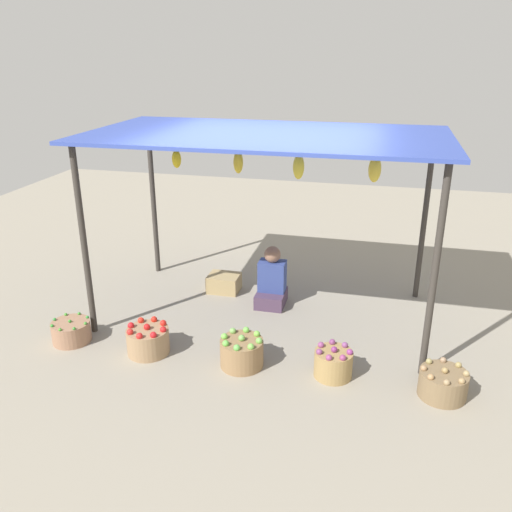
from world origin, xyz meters
TOP-DOWN VIEW (x-y plane):
  - ground_plane at (0.00, 0.00)m, footprint 14.00×14.00m
  - market_stall_structure at (0.01, 0.01)m, footprint 3.99×2.15m
  - vendor_person at (0.02, 0.26)m, footprint 0.36×0.44m
  - basket_green_chilies at (-1.97, -1.20)m, footprint 0.43×0.43m
  - basket_red_tomatoes at (-1.03, -1.21)m, footprint 0.46×0.46m
  - basket_green_apples at (0.02, -1.22)m, footprint 0.45×0.45m
  - basket_purple_onions at (0.97, -1.19)m, footprint 0.39×0.39m
  - basket_potatoes at (2.01, -1.27)m, footprint 0.45×0.45m
  - wooden_crate_near_vendor at (-0.69, 0.49)m, footprint 0.42×0.34m

SIDE VIEW (x-z plane):
  - ground_plane at x=0.00m, z-range 0.00..0.00m
  - wooden_crate_near_vendor at x=-0.69m, z-range 0.00..0.23m
  - basket_green_chilies at x=-1.97m, z-range -0.01..0.25m
  - basket_potatoes at x=2.01m, z-range -0.02..0.29m
  - basket_purple_onions at x=0.97m, z-range -0.02..0.31m
  - basket_red_tomatoes at x=-1.03m, z-range -0.02..0.32m
  - basket_green_apples at x=0.02m, z-range -0.02..0.33m
  - vendor_person at x=0.02m, z-range -0.09..0.69m
  - market_stall_structure at x=0.01m, z-range 0.96..3.18m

